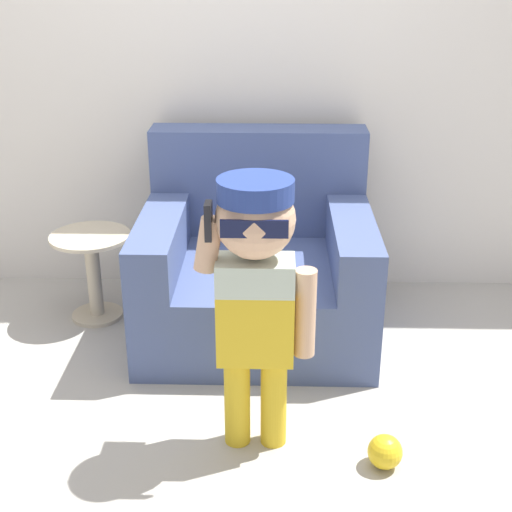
% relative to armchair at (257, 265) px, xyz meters
% --- Properties ---
extents(ground_plane, '(10.00, 10.00, 0.00)m').
position_rel_armchair_xyz_m(ground_plane, '(-0.20, -0.33, -0.33)').
color(ground_plane, '#ADA89E').
extents(wall_back, '(10.00, 0.05, 2.60)m').
position_rel_armchair_xyz_m(wall_back, '(-0.20, 0.53, 0.97)').
color(wall_back, silver).
rests_on(wall_back, ground_plane).
extents(armchair, '(1.10, 1.02, 0.94)m').
position_rel_armchair_xyz_m(armchair, '(0.00, 0.00, 0.00)').
color(armchair, '#475684').
rests_on(armchair, ground_plane).
extents(person_child, '(0.44, 0.33, 1.07)m').
position_rel_armchair_xyz_m(person_child, '(0.02, -0.96, 0.39)').
color(person_child, gold).
rests_on(person_child, ground_plane).
extents(side_table, '(0.40, 0.40, 0.46)m').
position_rel_armchair_xyz_m(side_table, '(-0.84, 0.05, -0.05)').
color(side_table, beige).
rests_on(side_table, ground_plane).
extents(toy_ball, '(0.13, 0.13, 0.13)m').
position_rel_armchair_xyz_m(toy_ball, '(0.50, -1.09, -0.26)').
color(toy_ball, yellow).
rests_on(toy_ball, ground_plane).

